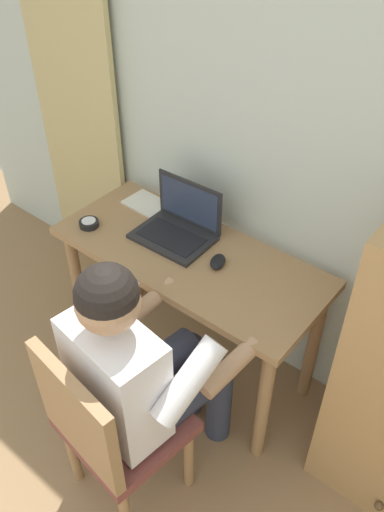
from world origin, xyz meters
TOP-DOWN VIEW (x-y plane):
  - wall_back at (0.00, 2.20)m, footprint 4.80×0.05m
  - curtain_panel at (-1.41, 2.13)m, footprint 0.59×0.03m
  - desk at (-0.46, 1.87)m, footprint 1.22×0.52m
  - chair at (-0.25, 1.16)m, footprint 0.47×0.45m
  - person_seated at (-0.23, 1.34)m, footprint 0.58×0.61m
  - laptop at (-0.57, 1.94)m, footprint 0.35×0.26m
  - computer_mouse at (-0.31, 1.89)m, footprint 0.09×0.11m
  - desk_clock at (-0.93, 1.73)m, footprint 0.09×0.09m
  - notebook_pad at (-0.84, 2.03)m, footprint 0.22×0.16m

SIDE VIEW (x-z plane):
  - chair at x=-0.25m, z-range 0.05..0.91m
  - desk at x=-0.46m, z-range 0.24..0.97m
  - person_seated at x=-0.23m, z-range 0.07..1.25m
  - notebook_pad at x=-0.84m, z-range 0.72..0.73m
  - desk_clock at x=-0.93m, z-range 0.72..0.75m
  - computer_mouse at x=-0.31m, z-range 0.72..0.75m
  - laptop at x=-0.57m, z-range 0.65..0.89m
  - curtain_panel at x=-1.41m, z-range 0.00..2.29m
  - wall_back at x=0.00m, z-range 0.00..2.50m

